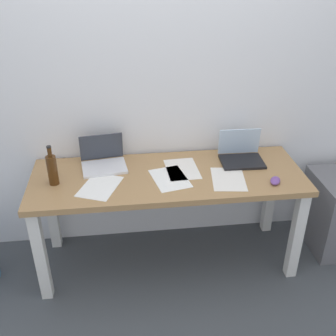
{
  "coord_description": "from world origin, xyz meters",
  "views": [
    {
      "loc": [
        -0.27,
        -2.27,
        2.07
      ],
      "look_at": [
        0.0,
        0.0,
        0.78
      ],
      "focal_mm": 43.0,
      "sensor_mm": 36.0,
      "label": 1
    }
  ],
  "objects_px": {
    "desk": "(168,188)",
    "computer_mouse": "(275,181)",
    "laptop_right": "(241,155)",
    "beer_bottle": "(52,169)",
    "laptop_left": "(103,161)"
  },
  "relations": [
    {
      "from": "desk",
      "to": "computer_mouse",
      "type": "relative_size",
      "value": 17.99
    },
    {
      "from": "laptop_right",
      "to": "beer_bottle",
      "type": "bearing_deg",
      "value": -172.66
    },
    {
      "from": "laptop_left",
      "to": "beer_bottle",
      "type": "distance_m",
      "value": 0.37
    },
    {
      "from": "desk",
      "to": "laptop_left",
      "type": "xyz_separation_m",
      "value": [
        -0.42,
        0.17,
        0.14
      ]
    },
    {
      "from": "desk",
      "to": "computer_mouse",
      "type": "distance_m",
      "value": 0.7
    },
    {
      "from": "laptop_right",
      "to": "beer_bottle",
      "type": "relative_size",
      "value": 1.12
    },
    {
      "from": "laptop_right",
      "to": "computer_mouse",
      "type": "bearing_deg",
      "value": -67.38
    },
    {
      "from": "desk",
      "to": "beer_bottle",
      "type": "relative_size",
      "value": 6.8
    },
    {
      "from": "laptop_right",
      "to": "beer_bottle",
      "type": "xyz_separation_m",
      "value": [
        -1.26,
        -0.16,
        0.06
      ]
    },
    {
      "from": "beer_bottle",
      "to": "desk",
      "type": "bearing_deg",
      "value": 2.01
    },
    {
      "from": "laptop_left",
      "to": "computer_mouse",
      "type": "distance_m",
      "value": 1.14
    },
    {
      "from": "beer_bottle",
      "to": "laptop_right",
      "type": "bearing_deg",
      "value": 7.34
    },
    {
      "from": "beer_bottle",
      "to": "computer_mouse",
      "type": "bearing_deg",
      "value": -6.56
    },
    {
      "from": "beer_bottle",
      "to": "computer_mouse",
      "type": "height_order",
      "value": "beer_bottle"
    },
    {
      "from": "laptop_right",
      "to": "computer_mouse",
      "type": "xyz_separation_m",
      "value": [
        0.13,
        -0.32,
        -0.03
      ]
    }
  ]
}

